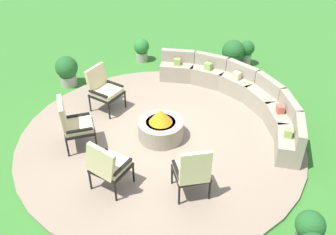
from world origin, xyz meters
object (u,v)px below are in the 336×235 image
Objects in this scene: curved_stone_bench at (239,94)px; lounge_chair_front_left at (103,88)px; fire_pit at (161,127)px; potted_plant_5 at (247,51)px; lounge_chair_back_right at (192,171)px; potted_plant_2 at (67,70)px; potted_plant_4 at (309,229)px; potted_plant_0 at (233,53)px; lounge_chair_front_right at (73,123)px; lounge_chair_back_left at (107,165)px; potted_plant_3 at (142,49)px.

curved_stone_bench is 4.45× the size of lounge_chair_front_left.
fire_pit reaches higher than potted_plant_5.
lounge_chair_back_right is at bearing 67.37° from lounge_chair_front_left.
potted_plant_2 is at bearing -147.46° from curved_stone_bench.
lounge_chair_back_right is 1.44× the size of potted_plant_4.
curved_stone_bench is 4.26m from potted_plant_2.
curved_stone_bench is 3.05m from lounge_chair_front_left.
potted_plant_5 is at bearing 75.91° from potted_plant_0.
lounge_chair_front_right is 1.40× the size of potted_plant_2.
lounge_chair_back_left reaches higher than potted_plant_5.
potted_plant_2 is at bearing -176.79° from fire_pit.
potted_plant_3 is at bearing 89.18° from lounge_chair_back_right.
fire_pit is 1.13× the size of potted_plant_0.
lounge_chair_back_left is at bearing -154.16° from potted_plant_4.
potted_plant_3 is at bearing -138.05° from potted_plant_5.
potted_plant_4 is at bearing -44.94° from lounge_chair_back_right.
fire_pit is at bearing -98.97° from curved_stone_bench.
potted_plant_3 is at bearing 117.49° from lounge_chair_back_left.
potted_plant_3 is 6.81m from potted_plant_4.
fire_pit is 1.70m from lounge_chair_front_left.
potted_plant_5 is at bearing 41.95° from potted_plant_3.
lounge_chair_back_right reaches higher than potted_plant_5.
potted_plant_5 is at bearing 87.26° from lounge_chair_back_left.
lounge_chair_front_left reaches higher than fire_pit.
potted_plant_5 is at bearing 57.42° from lounge_chair_back_right.
potted_plant_0 is (-2.53, 4.24, -0.16)m from lounge_chair_back_right.
potted_plant_3 is 2.91m from potted_plant_5.
lounge_chair_front_right is 1.35× the size of potted_plant_0.
potted_plant_5 is (0.77, 4.20, -0.19)m from lounge_chair_front_left.
potted_plant_2 is (-3.59, -2.29, 0.08)m from curved_stone_bench.
lounge_chair_front_left is 1.29× the size of potted_plant_2.
lounge_chair_front_right reaches higher than lounge_chair_back_right.
potted_plant_3 is (0.20, 2.25, -0.07)m from potted_plant_2.
curved_stone_bench is at bearing 75.65° from lounge_chair_back_left.
fire_pit is at bearing 82.71° from lounge_chair_front_right.
lounge_chair_back_right is at bearing -165.15° from potted_plant_4.
potted_plant_5 is at bearing 122.85° from curved_stone_bench.
lounge_chair_front_right is 1.07× the size of lounge_chair_back_right.
potted_plant_3 is at bearing 85.04° from potted_plant_2.
lounge_chair_back_left is 1.40m from lounge_chair_back_right.
lounge_chair_front_right is 1.55× the size of potted_plant_4.
curved_stone_bench is (0.33, 2.11, 0.04)m from fire_pit.
lounge_chair_back_right reaches higher than lounge_chair_front_left.
lounge_chair_front_right is 4.08m from potted_plant_3.
curved_stone_bench is 1.98m from potted_plant_0.
lounge_chair_back_left reaches higher than potted_plant_4.
potted_plant_2 is at bearing 179.82° from potted_plant_4.
potted_plant_5 is (-1.36, 5.62, -0.19)m from lounge_chair_back_left.
potted_plant_4 is at bearing -37.38° from curved_stone_bench.
lounge_chair_back_left is at bearing 161.02° from lounge_chair_back_right.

